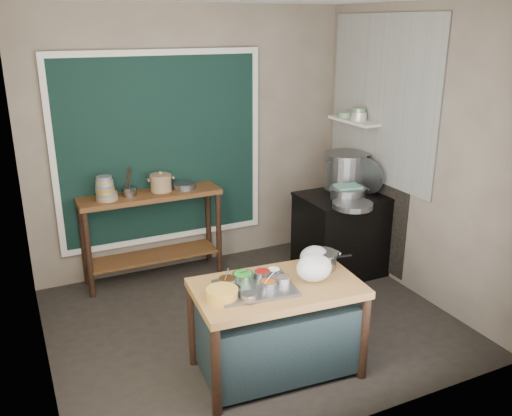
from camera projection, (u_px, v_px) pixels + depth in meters
name	position (u px, v px, depth m)	size (l,w,h in m)	color
floor	(251.00, 322.00, 4.99)	(3.50, 3.00, 0.02)	black
back_wall	(192.00, 141.00, 5.82)	(3.50, 0.02, 2.80)	#786D5C
left_wall	(25.00, 203.00, 3.82)	(0.02, 3.00, 2.80)	#786D5C
right_wall	(415.00, 154.00, 5.25)	(0.02, 3.00, 2.80)	#786D5C
curtain_panel	(161.00, 149.00, 5.66)	(2.10, 0.02, 1.90)	black
curtain_frame	(162.00, 150.00, 5.65)	(2.22, 0.03, 2.02)	beige
tile_panel	(381.00, 100.00, 5.56)	(0.02, 1.70, 1.70)	#B2B2AA
soot_patch	(368.00, 204.00, 6.02)	(0.01, 1.30, 1.30)	black
wall_shelf	(354.00, 121.00, 5.86)	(0.22, 0.70, 0.03)	beige
prep_table	(277.00, 328.00, 4.17)	(1.25, 0.72, 0.75)	brown
back_counter	(153.00, 236.00, 5.70)	(1.45, 0.40, 0.95)	#563718
stove_block	(343.00, 235.00, 5.87)	(0.90, 0.68, 0.85)	black
stove_top	(345.00, 197.00, 5.72)	(0.92, 0.69, 0.03)	black
condiment_tray	(255.00, 288.00, 3.97)	(0.57, 0.41, 0.03)	gray
condiment_bowls	(250.00, 282.00, 3.98)	(0.54, 0.41, 0.06)	gray
yellow_basin	(222.00, 295.00, 3.81)	(0.23, 0.23, 0.09)	gold
saucepan	(322.00, 260.00, 4.30)	(0.25, 0.25, 0.14)	gray
plastic_bag_a	(314.00, 268.00, 4.09)	(0.28, 0.24, 0.21)	white
plastic_bag_b	(314.00, 257.00, 4.31)	(0.24, 0.20, 0.18)	white
bowl_stack	(105.00, 190.00, 5.31)	(0.21, 0.21, 0.24)	tan
utensil_cup	(129.00, 191.00, 5.47)	(0.15, 0.15, 0.09)	gray
ceramic_crock	(161.00, 184.00, 5.60)	(0.23, 0.23, 0.16)	olive
wide_bowl	(184.00, 186.00, 5.70)	(0.24, 0.24, 0.06)	gray
stock_pot	(346.00, 171.00, 5.90)	(0.50, 0.50, 0.39)	gray
pot_lid	(366.00, 175.00, 5.69)	(0.42, 0.42, 0.02)	gray
steamer	(348.00, 193.00, 5.58)	(0.38, 0.38, 0.12)	gray
green_cloth	(348.00, 186.00, 5.56)	(0.25, 0.19, 0.02)	#53886D
shallow_pan	(352.00, 205.00, 5.33)	(0.40, 0.40, 0.05)	gray
shelf_bowl_stack	(359.00, 115.00, 5.76)	(0.17, 0.17, 0.14)	silver
shelf_bowl_green	(346.00, 115.00, 5.98)	(0.15, 0.15, 0.05)	gray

